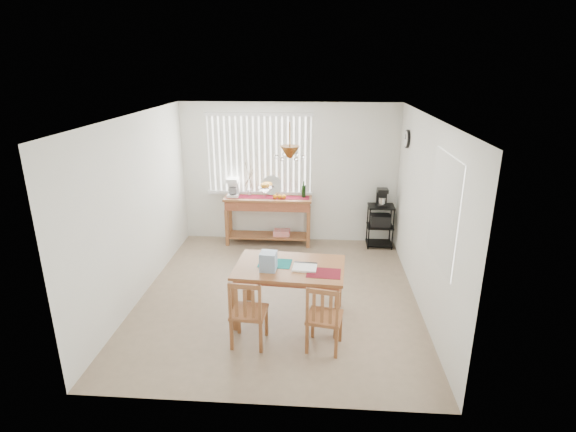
# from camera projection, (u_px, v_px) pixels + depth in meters

# --- Properties ---
(ground) EXTENTS (4.00, 4.50, 0.01)m
(ground) POSITION_uv_depth(u_px,v_px,m) (279.00, 295.00, 6.64)
(ground) COLOR gray
(room_shell) EXTENTS (4.20, 4.70, 2.70)m
(room_shell) POSITION_uv_depth(u_px,v_px,m) (278.00, 184.00, 6.10)
(room_shell) COLOR white
(room_shell) RESTS_ON ground
(sideboard) EXTENTS (1.61, 0.45, 0.91)m
(sideboard) POSITION_uv_depth(u_px,v_px,m) (269.00, 209.00, 8.33)
(sideboard) COLOR #945A32
(sideboard) RESTS_ON ground
(sideboard_items) EXTENTS (1.53, 0.38, 0.69)m
(sideboard_items) POSITION_uv_depth(u_px,v_px,m) (254.00, 189.00, 8.24)
(sideboard_items) COLOR maroon
(sideboard_items) RESTS_ON sideboard
(wire_cart) EXTENTS (0.47, 0.37, 0.79)m
(wire_cart) POSITION_uv_depth(u_px,v_px,m) (380.00, 222.00, 8.26)
(wire_cart) COLOR black
(wire_cart) RESTS_ON ground
(cart_items) EXTENTS (0.19, 0.22, 0.33)m
(cart_items) POSITION_uv_depth(u_px,v_px,m) (382.00, 198.00, 8.11)
(cart_items) COLOR black
(cart_items) RESTS_ON wire_cart
(dining_table) EXTENTS (1.47, 1.00, 0.75)m
(dining_table) POSITION_uv_depth(u_px,v_px,m) (290.00, 272.00, 5.85)
(dining_table) COLOR #945A32
(dining_table) RESTS_ON ground
(table_items) EXTENTS (1.08, 0.58, 0.24)m
(table_items) POSITION_uv_depth(u_px,v_px,m) (278.00, 263.00, 5.70)
(table_items) COLOR #147272
(table_items) RESTS_ON dining_table
(chair_left) EXTENTS (0.44, 0.44, 0.89)m
(chair_left) POSITION_uv_depth(u_px,v_px,m) (248.00, 313.00, 5.34)
(chair_left) COLOR #945A32
(chair_left) RESTS_ON ground
(chair_right) EXTENTS (0.47, 0.47, 0.87)m
(chair_right) POSITION_uv_depth(u_px,v_px,m) (324.00, 318.00, 5.25)
(chair_right) COLOR #945A32
(chair_right) RESTS_ON ground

